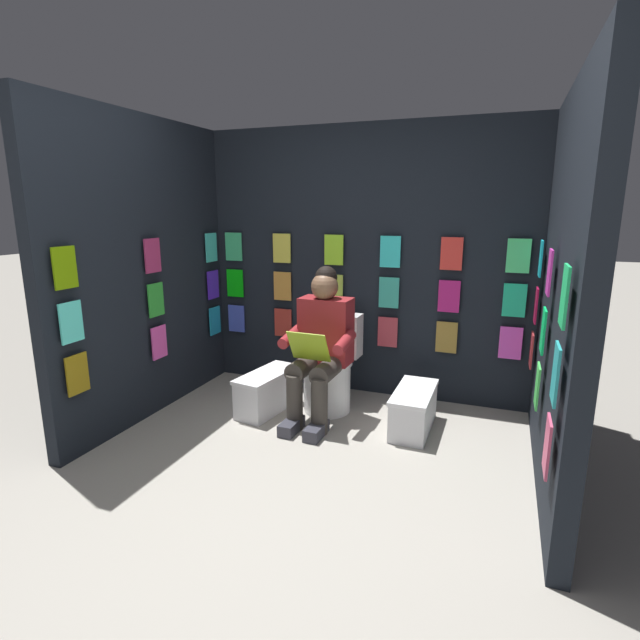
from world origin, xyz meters
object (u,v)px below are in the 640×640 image
object	(u,v)px
toilet	(331,369)
person_reading	(320,345)
comic_longbox_far	(414,410)
comic_longbox_near	(268,391)

from	to	relation	value
toilet	person_reading	world-z (taller)	person_reading
toilet	comic_longbox_far	world-z (taller)	toilet
toilet	comic_longbox_far	xyz separation A→B (m)	(-0.72, 0.18, -0.17)
person_reading	toilet	bearing A→B (deg)	-89.76
comic_longbox_near	comic_longbox_far	distance (m)	1.18
toilet	comic_longbox_far	size ratio (longest dim) A/B	1.25
comic_longbox_near	comic_longbox_far	bearing A→B (deg)	-167.59
person_reading	comic_longbox_near	size ratio (longest dim) A/B	1.83
comic_longbox_far	toilet	bearing A→B (deg)	-13.53
comic_longbox_near	toilet	bearing A→B (deg)	-142.21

